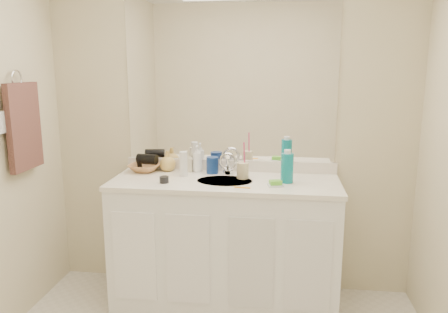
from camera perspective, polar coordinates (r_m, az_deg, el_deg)
wall_back at (r=3.12m, az=0.79°, el=3.90°), size 2.60×0.02×2.40m
vanity_cabinet at (r=3.07m, az=0.13°, el=-11.32°), size 1.50×0.55×0.85m
countertop at (r=2.92m, az=0.13°, el=-3.36°), size 1.52×0.57×0.03m
backsplash at (r=3.16m, az=0.74°, el=-1.17°), size 1.52×0.03×0.08m
sink_basin at (r=2.90m, az=0.08°, el=-3.40°), size 0.37×0.37×0.02m
faucet at (r=3.06m, az=0.52°, el=-1.31°), size 0.02×0.02×0.11m
mirror at (r=3.09m, az=0.80°, el=10.52°), size 1.48×0.01×1.20m
blue_mug at (r=3.08m, az=-1.52°, el=-1.13°), size 0.10×0.10×0.12m
tan_cup at (r=2.95m, az=2.46°, el=-1.83°), size 0.09×0.09×0.11m
toothbrush at (r=2.93m, az=2.67°, el=-0.02°), size 0.02×0.04×0.20m
mouthwash_bottle at (r=2.86m, az=8.24°, el=-1.50°), size 0.10×0.10×0.19m
soap_dish at (r=2.78m, az=6.74°, el=-3.76°), size 0.11×0.09×0.01m
green_soap at (r=2.78m, az=6.75°, el=-3.39°), size 0.09×0.07×0.03m
orange_comb at (r=2.73m, az=2.39°, el=-4.07°), size 0.10×0.03×0.00m
dark_jar at (r=2.87m, az=-7.82°, el=-3.01°), size 0.06×0.06×0.04m
extra_white_bottle at (r=3.01m, az=-5.31°, el=-0.97°), size 0.05×0.05×0.17m
soap_bottle_white at (r=3.13m, az=-3.49°, el=-0.27°), size 0.08×0.08×0.19m
soap_bottle_cream at (r=3.15m, az=-4.88°, el=-0.58°), size 0.08×0.09×0.15m
soap_bottle_yellow at (r=3.18m, az=-7.38°, el=-0.56°), size 0.15×0.15×0.15m
wicker_basket at (r=3.20m, az=-10.30°, el=-1.43°), size 0.25×0.25×0.05m
hair_dryer at (r=3.18m, az=-9.99°, el=-0.34°), size 0.16×0.10×0.07m
towel_ring at (r=3.03m, az=-25.47°, el=9.19°), size 0.01×0.11×0.11m
hand_towel at (r=3.04m, az=-24.66°, el=3.57°), size 0.04×0.32×0.55m
switch_plate at (r=2.88m, az=-27.21°, el=3.95°), size 0.01×0.08×0.13m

